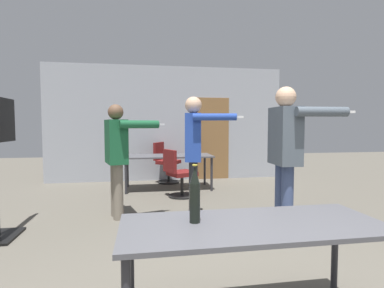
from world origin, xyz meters
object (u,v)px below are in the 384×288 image
Objects in this scene: person_far_watching at (117,150)px; office_chair_near_pushed at (166,163)px; person_center_tall at (194,145)px; beer_bottle at (195,195)px; office_chair_mid_tucked at (178,175)px; person_near_casual at (286,147)px.

person_far_watching is 1.74× the size of office_chair_near_pushed.
person_center_tall is 4.64× the size of beer_bottle.
office_chair_near_pushed is 1.51m from office_chair_mid_tucked.
beer_bottle is (-0.40, -2.29, -0.18)m from person_center_tall.
person_far_watching is (-1.09, 0.29, -0.09)m from person_center_tall.
beer_bottle is at bearing -27.30° from office_chair_mid_tucked.
beer_bottle reaches higher than office_chair_near_pushed.
person_center_tall is 2.33m from beer_bottle.
person_center_tall reaches higher than person_far_watching.
office_chair_mid_tucked is (0.12, -1.51, -0.03)m from office_chair_near_pushed.
office_chair_near_pushed reaches higher than office_chair_mid_tucked.
office_chair_near_pushed is (-1.17, 3.69, -0.64)m from person_near_casual.
beer_bottle is at bearing -40.07° from person_near_casual.
person_center_tall is at bearing 59.96° from person_far_watching.
beer_bottle is at bearing 1.57° from person_center_tall.
office_chair_near_pushed is at bearing -159.54° from person_near_casual.
office_chair_near_pushed is (-0.18, 2.89, -0.63)m from person_center_tall.
person_center_tall is at bearing -19.51° from office_chair_mid_tucked.
office_chair_near_pushed is at bearing -164.90° from person_center_tall.
person_near_casual is at bearing 48.32° from office_chair_near_pushed.
person_far_watching reaches higher than office_chair_near_pushed.
person_center_tall is 1.06× the size of person_far_watching.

